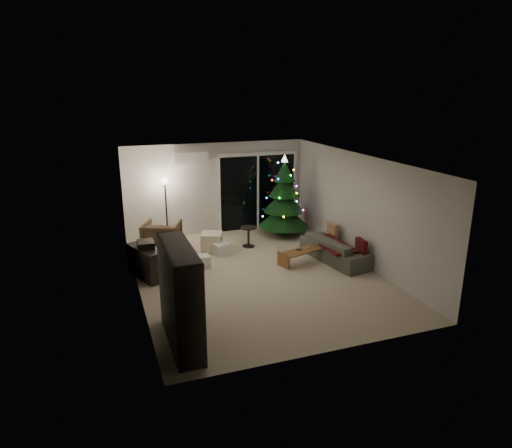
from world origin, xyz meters
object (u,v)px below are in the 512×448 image
(bookshelf, at_px, (167,298))
(media_cabinet, at_px, (147,262))
(armchair, at_px, (162,237))
(sofa, at_px, (336,249))
(coffee_table, at_px, (305,257))
(christmas_tree, at_px, (284,196))

(bookshelf, relative_size, media_cabinet, 1.51)
(bookshelf, bearing_deg, armchair, 93.36)
(bookshelf, bearing_deg, media_cabinet, 100.55)
(armchair, bearing_deg, sofa, 176.58)
(coffee_table, distance_m, christmas_tree, 2.43)
(bookshelf, height_order, coffee_table, bookshelf)
(bookshelf, relative_size, christmas_tree, 0.73)
(coffee_table, bearing_deg, bookshelf, -162.96)
(media_cabinet, xyz_separation_m, sofa, (4.30, -0.48, -0.05))
(bookshelf, distance_m, media_cabinet, 2.90)
(media_cabinet, bearing_deg, sofa, -26.92)
(bookshelf, bearing_deg, coffee_table, 44.96)
(sofa, xyz_separation_m, christmas_tree, (-0.39, 2.23, 0.82))
(coffee_table, height_order, christmas_tree, christmas_tree)
(coffee_table, bearing_deg, sofa, -18.93)
(media_cabinet, height_order, coffee_table, media_cabinet)
(media_cabinet, xyz_separation_m, coffee_table, (3.51, -0.46, -0.15))
(bookshelf, xyz_separation_m, sofa, (4.30, 2.38, -0.53))
(coffee_table, bearing_deg, armchair, 129.81)
(armchair, bearing_deg, bookshelf, 106.62)
(bookshelf, bearing_deg, sofa, 39.52)
(media_cabinet, height_order, christmas_tree, christmas_tree)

